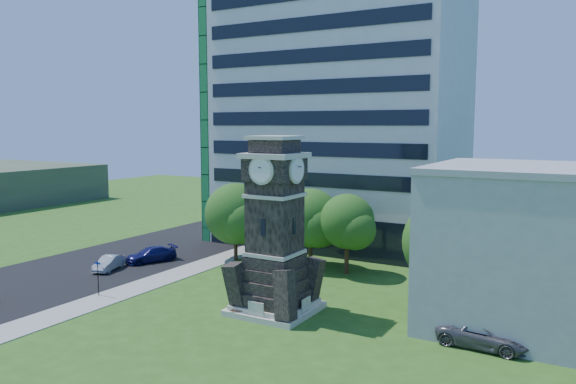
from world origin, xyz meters
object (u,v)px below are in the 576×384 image
Objects in this scene: car_east_lot at (484,335)px; car_street_mid at (109,263)px; street_sign at (98,274)px; park_bench at (247,309)px; clock_tower at (275,237)px; car_street_north at (151,255)px.

car_street_mid is at bearing 89.71° from car_east_lot.
park_bench is at bearing 14.70° from street_sign.
clock_tower is at bearing 43.27° from park_bench.
street_sign is (-27.34, -4.41, 0.97)m from car_east_lot.
park_bench is (-14.87, -2.75, -0.18)m from car_east_lot.
car_street_north is 1.78× the size of street_sign.
park_bench is at bearing -116.19° from clock_tower.
car_east_lot reaches higher than park_bench.
clock_tower is 2.30× the size of car_east_lot.
park_bench is at bearing 102.73° from car_east_lot.
street_sign reaches higher than car_street_mid.
car_street_north is at bearing 160.35° from clock_tower.
street_sign is at bearing 167.06° from park_bench.
car_east_lot is at bearing 16.27° from street_sign.
car_street_mid is 1.40× the size of street_sign.
park_bench is (-1.00, -2.04, -4.72)m from clock_tower.
clock_tower is at bearing 95.19° from car_east_lot.
clock_tower is 2.52× the size of car_street_north.
car_east_lot is (13.87, 0.71, -4.54)m from clock_tower.
car_east_lot is at bearing -21.09° from car_street_mid.
street_sign is at bearing -164.64° from clock_tower.
clock_tower is 4.48× the size of street_sign.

